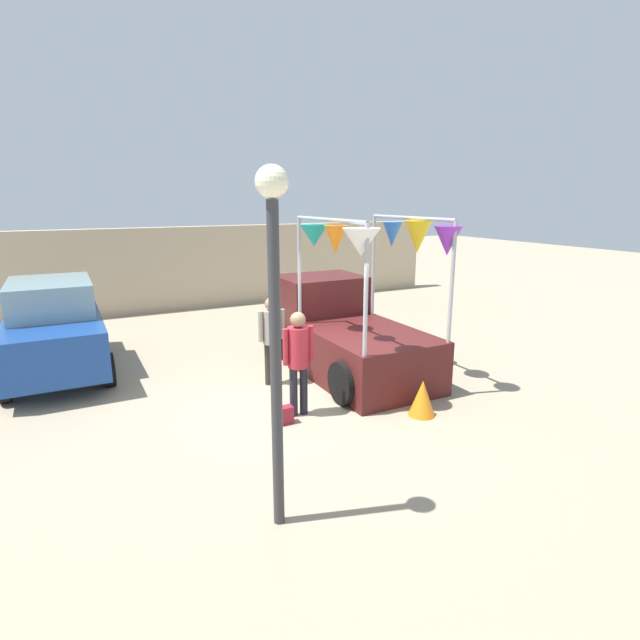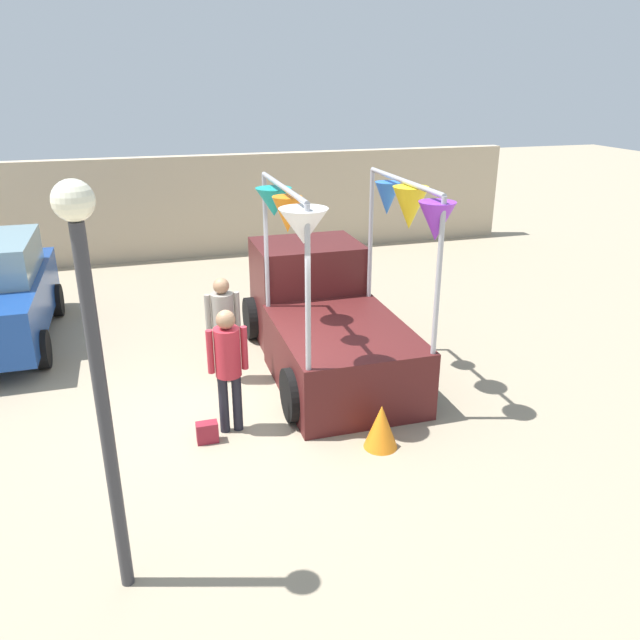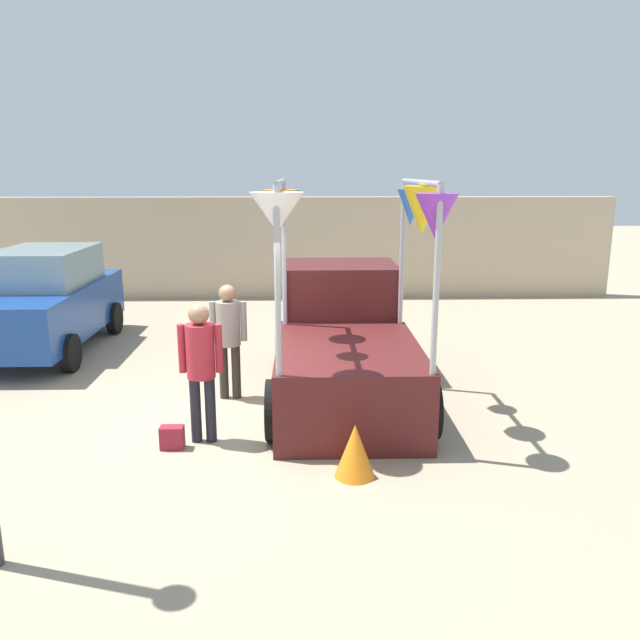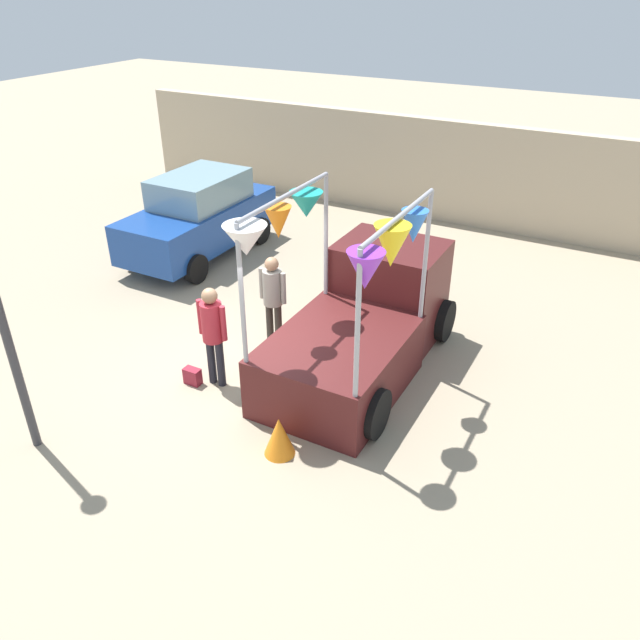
{
  "view_description": "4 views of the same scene",
  "coord_description": "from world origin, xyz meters",
  "px_view_note": "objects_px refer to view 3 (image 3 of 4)",
  "views": [
    {
      "loc": [
        -3.47,
        -7.39,
        3.47
      ],
      "look_at": [
        0.55,
        0.38,
        1.33
      ],
      "focal_mm": 28.0,
      "sensor_mm": 36.0,
      "label": 1
    },
    {
      "loc": [
        -1.22,
        -7.83,
        4.48
      ],
      "look_at": [
        1.2,
        0.31,
        1.15
      ],
      "focal_mm": 35.0,
      "sensor_mm": 36.0,
      "label": 2
    },
    {
      "loc": [
        0.95,
        -7.64,
        3.24
      ],
      "look_at": [
        1.18,
        0.64,
        1.26
      ],
      "focal_mm": 35.0,
      "sensor_mm": 36.0,
      "label": 3
    },
    {
      "loc": [
        5.17,
        -7.03,
        5.96
      ],
      "look_at": [
        1.15,
        0.4,
        1.14
      ],
      "focal_mm": 35.0,
      "sensor_mm": 36.0,
      "label": 4
    }
  ],
  "objects_px": {
    "folded_kite_bundle_tangerine": "(355,451)",
    "person_vendor": "(229,331)",
    "vendor_truck": "(343,335)",
    "person_customer": "(201,359)",
    "handbag": "(172,437)",
    "parked_car": "(45,300)"
  },
  "relations": [
    {
      "from": "vendor_truck",
      "to": "folded_kite_bundle_tangerine",
      "type": "height_order",
      "value": "vendor_truck"
    },
    {
      "from": "folded_kite_bundle_tangerine",
      "to": "person_vendor",
      "type": "bearing_deg",
      "value": 123.38
    },
    {
      "from": "person_vendor",
      "to": "handbag",
      "type": "bearing_deg",
      "value": -106.47
    },
    {
      "from": "vendor_truck",
      "to": "person_customer",
      "type": "height_order",
      "value": "vendor_truck"
    },
    {
      "from": "person_customer",
      "to": "vendor_truck",
      "type": "bearing_deg",
      "value": 43.77
    },
    {
      "from": "parked_car",
      "to": "handbag",
      "type": "distance_m",
      "value": 5.39
    },
    {
      "from": "folded_kite_bundle_tangerine",
      "to": "parked_car",
      "type": "bearing_deg",
      "value": 136.11
    },
    {
      "from": "parked_car",
      "to": "person_vendor",
      "type": "distance_m",
      "value": 4.47
    },
    {
      "from": "vendor_truck",
      "to": "folded_kite_bundle_tangerine",
      "type": "relative_size",
      "value": 6.87
    },
    {
      "from": "vendor_truck",
      "to": "person_customer",
      "type": "xyz_separation_m",
      "value": [
        -1.82,
        -1.75,
        0.17
      ]
    },
    {
      "from": "person_vendor",
      "to": "person_customer",
      "type": "bearing_deg",
      "value": -95.88
    },
    {
      "from": "vendor_truck",
      "to": "person_vendor",
      "type": "height_order",
      "value": "vendor_truck"
    },
    {
      "from": "vendor_truck",
      "to": "person_vendor",
      "type": "distance_m",
      "value": 1.69
    },
    {
      "from": "person_customer",
      "to": "person_vendor",
      "type": "relative_size",
      "value": 1.03
    },
    {
      "from": "person_vendor",
      "to": "handbag",
      "type": "relative_size",
      "value": 6.02
    },
    {
      "from": "handbag",
      "to": "parked_car",
      "type": "bearing_deg",
      "value": 126.02
    },
    {
      "from": "parked_car",
      "to": "person_customer",
      "type": "height_order",
      "value": "parked_car"
    },
    {
      "from": "person_customer",
      "to": "handbag",
      "type": "relative_size",
      "value": 6.19
    },
    {
      "from": "handbag",
      "to": "folded_kite_bundle_tangerine",
      "type": "bearing_deg",
      "value": -19.51
    },
    {
      "from": "person_vendor",
      "to": "handbag",
      "type": "xyz_separation_m",
      "value": [
        -0.51,
        -1.71,
        -0.88
      ]
    },
    {
      "from": "handbag",
      "to": "folded_kite_bundle_tangerine",
      "type": "relative_size",
      "value": 0.47
    },
    {
      "from": "person_customer",
      "to": "folded_kite_bundle_tangerine",
      "type": "xyz_separation_m",
      "value": [
        1.78,
        -0.95,
        -0.75
      ]
    }
  ]
}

